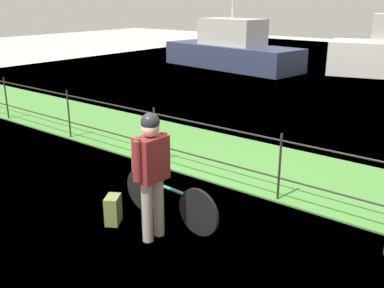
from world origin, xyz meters
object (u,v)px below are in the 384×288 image
at_px(backpack_on_paving, 113,210).
at_px(moored_boat_far, 232,50).
at_px(bicycle_main, 168,199).
at_px(terrier_dog, 148,149).
at_px(cyclist_person, 152,166).
at_px(wooden_crate, 148,162).

height_order(backpack_on_paving, moored_boat_far, moored_boat_far).
distance_m(bicycle_main, terrier_dog, 0.74).
bearing_deg(terrier_dog, bicycle_main, -3.24).
relative_size(cyclist_person, backpack_on_paving, 4.21).
bearing_deg(bicycle_main, moored_boat_far, 120.07).
bearing_deg(wooden_crate, backpack_on_paving, -107.84).
height_order(bicycle_main, moored_boat_far, moored_boat_far).
distance_m(backpack_on_paving, moored_boat_far, 14.65).
height_order(bicycle_main, cyclist_person, cyclist_person).
height_order(bicycle_main, backpack_on_paving, bicycle_main).
height_order(wooden_crate, moored_boat_far, moored_boat_far).
relative_size(bicycle_main, moored_boat_far, 0.26).
xyz_separation_m(cyclist_person, moored_boat_far, (-7.39, 12.97, -0.23)).
distance_m(wooden_crate, terrier_dog, 0.21).
bearing_deg(backpack_on_paving, cyclist_person, -117.51).
bearing_deg(cyclist_person, terrier_dog, 136.91).
bearing_deg(wooden_crate, terrier_dog, -3.24).
bearing_deg(bicycle_main, cyclist_person, -72.55).
relative_size(bicycle_main, backpack_on_paving, 4.29).
bearing_deg(moored_boat_far, wooden_crate, -61.25).
relative_size(bicycle_main, cyclist_person, 1.02).
xyz_separation_m(terrier_dog, backpack_on_paving, (-0.20, -0.53, -0.79)).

